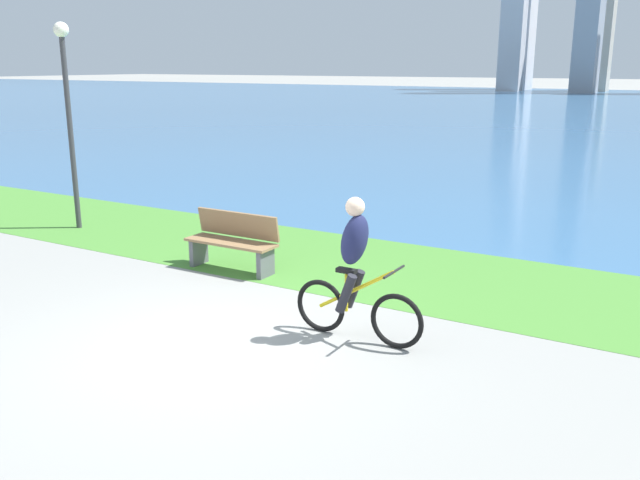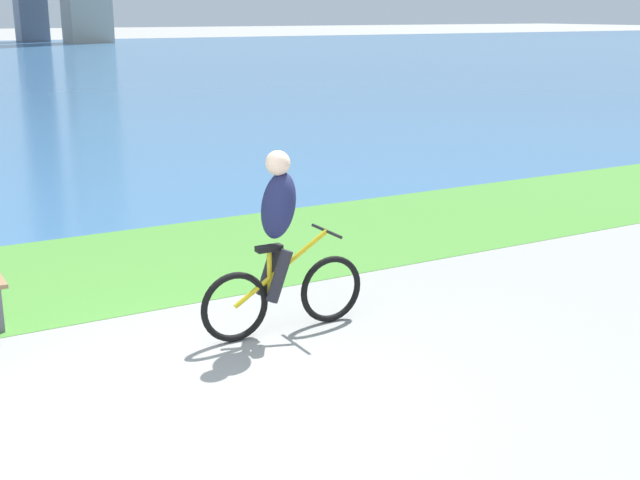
% 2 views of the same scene
% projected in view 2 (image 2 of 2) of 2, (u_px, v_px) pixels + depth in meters
% --- Properties ---
extents(ground_plane, '(300.00, 300.00, 0.00)m').
position_uv_depth(ground_plane, '(185.00, 408.00, 6.17)').
color(ground_plane, gray).
extents(grass_strip_bayside, '(120.00, 3.19, 0.01)m').
position_uv_depth(grass_strip_bayside, '(65.00, 275.00, 9.27)').
color(grass_strip_bayside, '#478433').
rests_on(grass_strip_bayside, ground).
extents(cyclist_lead, '(1.64, 0.52, 1.69)m').
position_uv_depth(cyclist_lead, '(280.00, 244.00, 7.42)').
color(cyclist_lead, black).
rests_on(cyclist_lead, ground).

